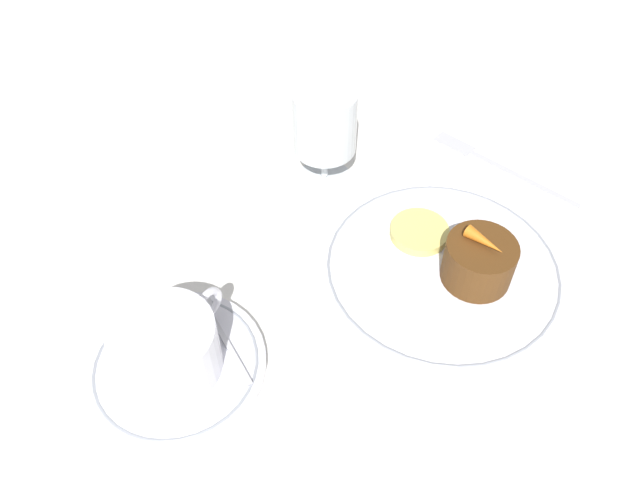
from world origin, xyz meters
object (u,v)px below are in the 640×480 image
Objects in this scene: coffee_cup at (167,347)px; dessert_cake at (479,262)px; dinner_plate at (441,269)px; wine_glass at (325,127)px; fork at (489,161)px.

coffee_cup reaches higher than dessert_cake.
dinner_plate is 2.11× the size of wine_glass.
fork is 2.79× the size of dessert_cake.
coffee_cup reaches higher than fork.
wine_glass reaches higher than coffee_cup.
dinner_plate is at bearing 100.24° from dessert_cake.
dinner_plate is 0.04m from dessert_cake.
dessert_cake is (0.25, -0.18, -0.00)m from coffee_cup.
fork is at bearing -47.46° from wine_glass.
dessert_cake reaches higher than fork.
fork is (0.43, -0.12, -0.04)m from coffee_cup.
wine_glass reaches higher than dessert_cake.
coffee_cup is 1.70× the size of dessert_cake.
wine_glass is (0.29, 0.03, 0.04)m from coffee_cup.
wine_glass reaches higher than dinner_plate.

